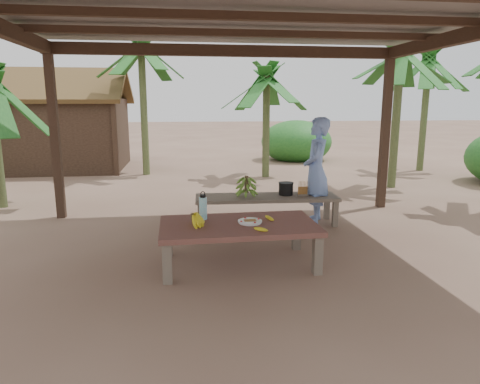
{
  "coord_description": "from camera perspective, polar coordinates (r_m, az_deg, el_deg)",
  "views": [
    {
      "loc": [
        -0.78,
        -4.93,
        1.86
      ],
      "look_at": [
        -0.09,
        0.14,
        0.8
      ],
      "focal_mm": 32.0,
      "sensor_mm": 36.0,
      "label": 1
    }
  ],
  "objects": [
    {
      "name": "ground",
      "position": [
        5.32,
        1.22,
        -8.74
      ],
      "size": [
        80.0,
        80.0,
        0.0
      ],
      "primitive_type": "plane",
      "color": "brown",
      "rests_on": "ground"
    },
    {
      "name": "pavilion",
      "position": [
        5.05,
        1.23,
        22.18
      ],
      "size": [
        6.6,
        5.6,
        2.95
      ],
      "color": "black",
      "rests_on": "ground"
    },
    {
      "name": "work_table",
      "position": [
        4.97,
        -0.19,
        -4.94
      ],
      "size": [
        1.82,
        1.03,
        0.5
      ],
      "rotation": [
        0.0,
        0.0,
        0.02
      ],
      "color": "brown",
      "rests_on": "ground"
    },
    {
      "name": "bench",
      "position": [
        6.67,
        3.58,
        -1.0
      ],
      "size": [
        2.23,
        0.72,
        0.45
      ],
      "rotation": [
        0.0,
        0.0,
        -0.05
      ],
      "color": "brown",
      "rests_on": "ground"
    },
    {
      "name": "ripe_banana_bunch",
      "position": [
        4.86,
        -6.4,
        -3.62
      ],
      "size": [
        0.27,
        0.23,
        0.16
      ],
      "primitive_type": null,
      "rotation": [
        0.0,
        0.0,
        0.02
      ],
      "color": "yellow",
      "rests_on": "work_table"
    },
    {
      "name": "plate",
      "position": [
        4.96,
        1.34,
        -3.98
      ],
      "size": [
        0.28,
        0.28,
        0.04
      ],
      "color": "white",
      "rests_on": "work_table"
    },
    {
      "name": "loose_banana_front",
      "position": [
        4.66,
        2.79,
        -5.0
      ],
      "size": [
        0.16,
        0.09,
        0.04
      ],
      "primitive_type": "ellipsoid",
      "rotation": [
        0.0,
        0.0,
        1.29
      ],
      "color": "yellow",
      "rests_on": "work_table"
    },
    {
      "name": "loose_banana_side",
      "position": [
        5.11,
        3.95,
        -3.49
      ],
      "size": [
        0.12,
        0.15,
        0.04
      ],
      "primitive_type": "ellipsoid",
      "rotation": [
        0.0,
        0.0,
        0.55
      ],
      "color": "yellow",
      "rests_on": "work_table"
    },
    {
      "name": "water_flask",
      "position": [
        5.12,
        -4.95,
        -2.07
      ],
      "size": [
        0.09,
        0.09,
        0.34
      ],
      "color": "#45C1D8",
      "rests_on": "work_table"
    },
    {
      "name": "green_banana_stalk",
      "position": [
        6.58,
        0.88,
        0.85
      ],
      "size": [
        0.31,
        0.31,
        0.34
      ],
      "primitive_type": null,
      "rotation": [
        0.0,
        0.0,
        -0.05
      ],
      "color": "#598C2D",
      "rests_on": "bench"
    },
    {
      "name": "cooking_pot",
      "position": [
        6.75,
        6.14,
        0.42
      ],
      "size": [
        0.22,
        0.22,
        0.19
      ],
      "primitive_type": "cylinder",
      "color": "black",
      "rests_on": "bench"
    },
    {
      "name": "skewer_rack",
      "position": [
        6.68,
        8.37,
        0.47
      ],
      "size": [
        0.18,
        0.09,
        0.24
      ],
      "primitive_type": null,
      "rotation": [
        0.0,
        0.0,
        -0.05
      ],
      "color": "#A57F47",
      "rests_on": "bench"
    },
    {
      "name": "woman",
      "position": [
        6.8,
        10.12,
        2.82
      ],
      "size": [
        0.59,
        0.71,
        1.66
      ],
      "primitive_type": "imported",
      "rotation": [
        0.0,
        0.0,
        -1.94
      ],
      "color": "#7391D9",
      "rests_on": "ground"
    },
    {
      "name": "hut",
      "position": [
        13.47,
        -23.93,
        7.52
      ],
      "size": [
        4.4,
        3.43,
        2.85
      ],
      "color": "black",
      "rests_on": "ground"
    },
    {
      "name": "banana_plant_ne",
      "position": [
        10.14,
        20.57,
        15.67
      ],
      "size": [
        1.8,
        1.8,
        3.17
      ],
      "color": "#596638",
      "rests_on": "ground"
    },
    {
      "name": "banana_plant_n",
      "position": [
        10.94,
        3.57,
        13.75
      ],
      "size": [
        1.8,
        1.8,
        2.73
      ],
      "color": "#596638",
      "rests_on": "ground"
    },
    {
      "name": "banana_plant_nw",
      "position": [
        11.59,
        -13.01,
        17.17
      ],
      "size": [
        1.8,
        1.8,
        3.52
      ],
      "color": "#596638",
      "rests_on": "ground"
    },
    {
      "name": "banana_plant_far",
      "position": [
        13.03,
        23.79,
        14.61
      ],
      "size": [
        1.8,
        1.8,
        3.22
      ],
      "color": "#596638",
      "rests_on": "ground"
    }
  ]
}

